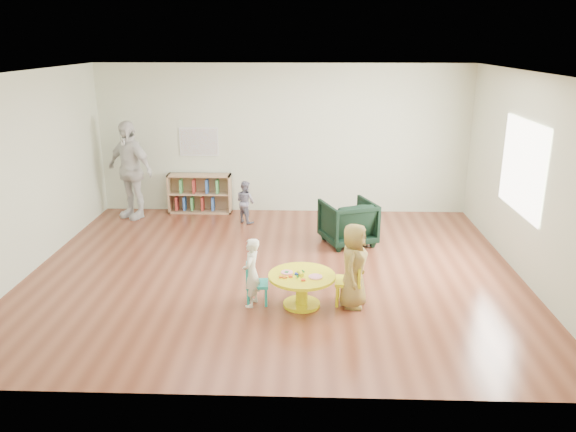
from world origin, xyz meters
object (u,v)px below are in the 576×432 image
object	(u,v)px
activity_table	(302,284)
child_right	(354,266)
kid_chair_left	(254,283)
kid_chair_right	(352,280)
adult_caretaker	(130,170)
child_left	(251,272)
bookshelf	(200,193)
toddler	(245,202)
armchair	(348,222)

from	to	relation	value
activity_table	child_right	world-z (taller)	child_right
kid_chair_left	kid_chair_right	world-z (taller)	kid_chair_right
kid_chair_left	adult_caretaker	xyz separation A→B (m)	(-2.62, 3.53, 0.63)
kid_chair_left	child_left	size ratio (longest dim) A/B	0.59
bookshelf	child_left	world-z (taller)	child_left
kid_chair_left	toddler	size ratio (longest dim) A/B	0.67
kid_chair_left	armchair	xyz separation A→B (m)	(1.33, 2.24, 0.08)
child_left	activity_table	bearing A→B (deg)	102.78
toddler	adult_caretaker	size ratio (longest dim) A/B	0.43
child_right	toddler	xyz separation A→B (m)	(-1.71, 3.31, -0.15)
activity_table	child_left	size ratio (longest dim) A/B	0.95
kid_chair_right	toddler	bearing A→B (deg)	33.91
child_left	child_right	bearing A→B (deg)	103.52
armchair	adult_caretaker	world-z (taller)	adult_caretaker
kid_chair_right	child_left	size ratio (longest dim) A/B	0.67
bookshelf	child_right	distance (m)	4.76
adult_caretaker	activity_table	bearing A→B (deg)	-17.96
activity_table	armchair	distance (m)	2.40
bookshelf	child_left	distance (m)	4.20
bookshelf	adult_caretaker	distance (m)	1.37
bookshelf	adult_caretaker	bearing A→B (deg)	-162.81
kid_chair_left	child_left	xyz separation A→B (m)	(-0.02, -0.06, 0.17)
bookshelf	armchair	xyz separation A→B (m)	(2.75, -1.67, -0.00)
bookshelf	toddler	world-z (taller)	toddler
child_left	toddler	xyz separation A→B (m)	(-0.44, 3.34, -0.06)
bookshelf	child_right	bearing A→B (deg)	-55.84
activity_table	armchair	xyz separation A→B (m)	(0.72, 2.29, 0.07)
activity_table	bookshelf	bearing A→B (deg)	117.11
child_right	toddler	distance (m)	3.73
child_left	toddler	distance (m)	3.37
kid_chair_left	child_left	distance (m)	0.18
kid_chair_right	child_left	distance (m)	1.27
kid_chair_right	child_left	xyz separation A→B (m)	(-1.26, -0.09, 0.12)
bookshelf	child_left	size ratio (longest dim) A/B	1.35
child_right	adult_caretaker	bearing A→B (deg)	63.50
child_left	child_right	xyz separation A→B (m)	(1.27, 0.03, 0.10)
kid_chair_right	child_right	distance (m)	0.23
kid_chair_right	kid_chair_left	bearing A→B (deg)	97.76
child_left	toddler	world-z (taller)	child_left
activity_table	adult_caretaker	bearing A→B (deg)	131.97
kid_chair_right	toddler	distance (m)	3.67
activity_table	kid_chair_left	bearing A→B (deg)	175.06
child_left	adult_caretaker	world-z (taller)	adult_caretaker
kid_chair_left	activity_table	bearing A→B (deg)	80.47
kid_chair_right	child_left	bearing A→B (deg)	100.44
kid_chair_right	armchair	xyz separation A→B (m)	(0.09, 2.21, 0.04)
kid_chair_right	armchair	distance (m)	2.21
kid_chair_left	adult_caretaker	world-z (taller)	adult_caretaker
activity_table	bookshelf	distance (m)	4.45
child_left	kid_chair_right	bearing A→B (deg)	106.18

